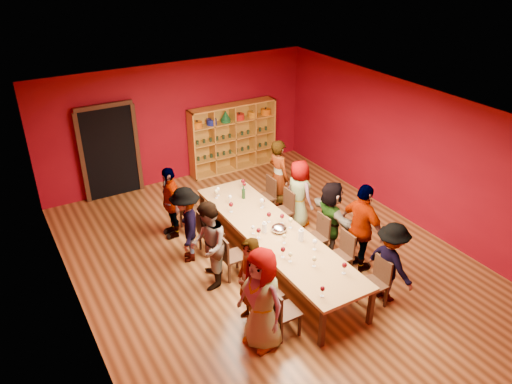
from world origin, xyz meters
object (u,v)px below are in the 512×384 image
chair_person_right_2 (318,234)px  chair_person_right_4 (267,194)px  person_left_2 (208,245)px  chair_person_right_1 (342,253)px  person_right_0 (390,263)px  person_left_3 (186,225)px  chair_person_left_1 (263,291)px  chair_person_left_4 (187,210)px  person_left_1 (249,282)px  chair_person_left_0 (281,310)px  chair_person_right_0 (377,280)px  chair_person_right_3 (285,208)px  wine_bottle (243,194)px  person_right_1 (362,228)px  person_right_4 (279,176)px  person_right_3 (299,193)px  person_left_0 (262,299)px  person_right_2 (331,218)px  chair_person_left_3 (207,231)px  chair_person_left_2 (229,255)px  shelving_unit (232,134)px  person_left_4 (171,202)px  tasting_table (274,234)px  spittoon_bowl (279,228)px

chair_person_right_2 → chair_person_right_4: bearing=90.0°
person_left_2 → chair_person_right_1: 2.46m
person_right_0 → person_left_3: bearing=40.4°
chair_person_left_1 → person_left_3: bearing=101.2°
chair_person_left_4 → person_left_1: bearing=-94.8°
chair_person_left_0 → chair_person_right_0: (1.82, -0.18, 0.00)m
chair_person_left_4 → chair_person_right_3: size_ratio=1.00×
person_left_1 → chair_person_right_4: bearing=144.4°
wine_bottle → person_right_1: bearing=-62.9°
chair_person_left_0 → person_left_3: (-0.43, 2.67, 0.28)m
person_right_4 → wine_bottle: 1.12m
person_right_0 → person_right_3: person_right_3 is taller
person_left_0 → person_right_2: size_ratio=1.11×
person_right_0 → person_left_0: bearing=84.8°
chair_person_left_3 → chair_person_left_4: 0.98m
person_right_3 → chair_person_right_4: (-0.35, 0.73, -0.26)m
person_right_1 → person_right_3: person_right_1 is taller
chair_person_left_2 → chair_person_left_3: size_ratio=1.00×
chair_person_left_0 → wine_bottle: 3.28m
chair_person_left_4 → person_right_1: (2.24, -2.90, 0.39)m
chair_person_left_2 → person_right_0: person_right_0 is taller
chair_person_right_0 → person_right_4: bearing=85.2°
shelving_unit → chair_person_left_4: 3.31m
person_left_4 → person_left_2: bearing=2.8°
tasting_table → person_right_0: person_right_0 is taller
person_left_1 → chair_person_left_4: person_left_1 is taller
chair_person_left_0 → person_left_3: person_left_3 is taller
person_left_1 → wine_bottle: 2.87m
person_right_3 → chair_person_right_0: bearing=166.7°
tasting_table → chair_person_left_2: chair_person_left_2 is taller
person_left_1 → person_right_4: person_right_4 is taller
chair_person_right_3 → chair_person_right_4: size_ratio=1.00×
chair_person_left_0 → person_right_2: person_right_2 is taller
person_left_4 → chair_person_right_1: (2.18, -2.90, -0.29)m
chair_person_left_4 → chair_person_right_2: same height
chair_person_left_0 → chair_person_left_3: size_ratio=1.00×
shelving_unit → chair_person_left_3: (-2.31, -3.30, -0.49)m
shelving_unit → spittoon_bowl: 4.56m
chair_person_left_3 → chair_person_right_2: bearing=-33.2°
chair_person_left_2 → person_right_2: bearing=-7.2°
person_left_3 → chair_person_right_3: size_ratio=1.73×
tasting_table → chair_person_right_0: (0.91, -1.83, -0.20)m
chair_person_right_0 → spittoon_bowl: bearing=115.0°
person_right_1 → chair_person_right_2: (-0.42, 0.73, -0.39)m
person_right_1 → chair_person_right_3: size_ratio=1.99×
person_left_1 → person_left_4: 3.12m
wine_bottle → chair_person_left_4: bearing=151.6°
chair_person_right_1 → person_right_3: person_right_3 is taller
tasting_table → person_left_1: size_ratio=2.86×
tasting_table → chair_person_right_0: chair_person_right_0 is taller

